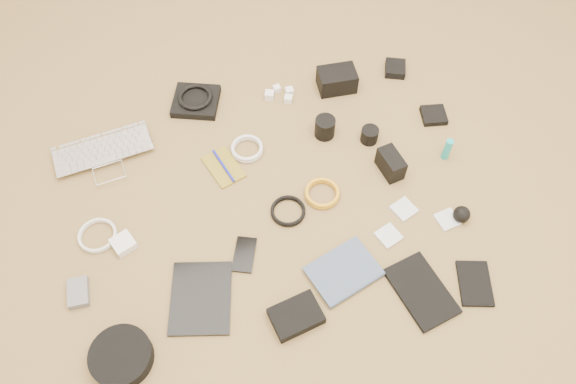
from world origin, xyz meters
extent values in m
cube|color=olive|center=(0.00, 0.00, -0.02)|extent=(4.00, 4.00, 0.04)
imported|color=silver|center=(-0.53, 0.32, 0.01)|extent=(0.37, 0.28, 0.03)
cube|color=black|center=(-0.18, 0.51, 0.01)|extent=(0.21, 0.21, 0.03)
torus|color=black|center=(-0.18, 0.51, 0.04)|extent=(0.15, 0.15, 0.02)
cube|color=white|center=(0.10, 0.46, 0.02)|extent=(0.04, 0.04, 0.03)
cube|color=white|center=(0.13, 0.49, 0.01)|extent=(0.03, 0.03, 0.02)
cube|color=white|center=(0.18, 0.46, 0.01)|extent=(0.03, 0.03, 0.03)
cube|color=white|center=(0.16, 0.43, 0.01)|extent=(0.04, 0.04, 0.03)
cube|color=black|center=(0.36, 0.45, 0.04)|extent=(0.15, 0.11, 0.08)
cube|color=black|center=(0.61, 0.47, 0.02)|extent=(0.10, 0.11, 0.03)
cube|color=olive|center=(-0.14, 0.19, 0.00)|extent=(0.14, 0.18, 0.01)
cylinder|color=#141BAA|center=(-0.14, 0.19, 0.01)|extent=(0.05, 0.15, 0.01)
torus|color=silver|center=(-0.04, 0.24, 0.01)|extent=(0.15, 0.15, 0.01)
cylinder|color=black|center=(0.25, 0.24, 0.04)|extent=(0.09, 0.09, 0.08)
cylinder|color=black|center=(0.39, 0.17, 0.03)|extent=(0.07, 0.07, 0.06)
cube|color=black|center=(0.66, 0.21, 0.01)|extent=(0.10, 0.10, 0.02)
cube|color=white|center=(-0.51, -0.03, 0.01)|extent=(0.09, 0.09, 0.03)
torus|color=silver|center=(-0.59, 0.03, 0.01)|extent=(0.13, 0.13, 0.01)
torus|color=black|center=(0.03, -0.05, 0.01)|extent=(0.15, 0.15, 0.01)
torus|color=gold|center=(0.16, -0.01, 0.01)|extent=(0.13, 0.13, 0.01)
cube|color=black|center=(0.42, 0.03, 0.04)|extent=(0.08, 0.12, 0.08)
cylinder|color=teal|center=(0.63, 0.03, 0.05)|extent=(0.03, 0.03, 0.09)
cube|color=slate|center=(-0.66, -0.16, 0.01)|extent=(0.06, 0.10, 0.03)
cube|color=black|center=(-0.30, -0.27, 0.01)|extent=(0.23, 0.27, 0.01)
cube|color=black|center=(-0.14, -0.16, 0.00)|extent=(0.11, 0.14, 0.01)
cube|color=silver|center=(0.32, -0.22, 0.00)|extent=(0.09, 0.09, 0.01)
cube|color=silver|center=(0.41, -0.14, 0.00)|extent=(0.09, 0.09, 0.01)
cube|color=silver|center=(0.53, -0.21, 0.00)|extent=(0.08, 0.08, 0.01)
sphere|color=black|center=(0.57, -0.22, 0.03)|extent=(0.07, 0.07, 0.06)
cylinder|color=black|center=(-0.55, -0.39, 0.02)|extent=(0.22, 0.22, 0.05)
cube|color=black|center=(-0.04, -0.41, 0.02)|extent=(0.16, 0.13, 0.04)
imported|color=#3E4E69|center=(0.16, -0.38, 0.01)|extent=(0.24, 0.21, 0.02)
cube|color=black|center=(0.35, -0.43, 0.01)|extent=(0.18, 0.25, 0.02)
cube|color=black|center=(0.52, -0.45, 0.01)|extent=(0.14, 0.17, 0.01)
camera|label=1|loc=(-0.22, -0.96, 1.61)|focal=35.00mm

